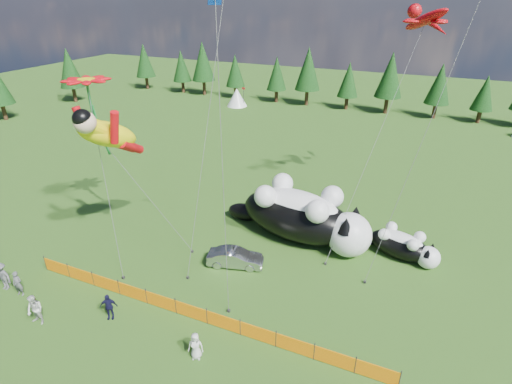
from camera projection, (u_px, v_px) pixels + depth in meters
ground at (217, 286)px, 24.67m from camera, size 160.00×160.00×0.00m
safety_fence at (191, 311)px, 21.98m from camera, size 22.06×0.06×1.10m
tree_line at (359, 84)px, 59.84m from camera, size 90.00×4.00×8.00m
festival_tents at (433, 118)px, 52.99m from camera, size 50.00×3.20×2.80m
cat_large at (303, 215)px, 28.58m from camera, size 11.48×5.37×4.16m
cat_small at (403, 245)px, 26.95m from camera, size 5.51×3.10×2.03m
car at (235, 258)px, 26.25m from camera, size 3.88×2.20×1.21m
spectator_a at (18, 284)px, 23.59m from camera, size 0.66×0.50×1.64m
spectator_b at (35, 310)px, 21.47m from camera, size 0.92×0.55×1.86m
spectator_c at (109, 306)px, 21.90m from camera, size 1.06×0.88×1.62m
spectator_d at (2, 276)px, 24.02m from camera, size 1.27×0.73×1.88m
spectator_e at (196, 346)px, 19.49m from camera, size 0.88×0.73×1.54m
superhero_kite at (108, 134)px, 24.15m from camera, size 6.86×5.57×11.38m
gecko_kite at (426, 20)px, 26.91m from camera, size 6.32×13.00×17.74m
flower_kite at (87, 83)px, 25.13m from camera, size 6.31×6.14×12.61m
diamond_kite_c at (216, 13)px, 16.89m from camera, size 1.22×1.69×16.95m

